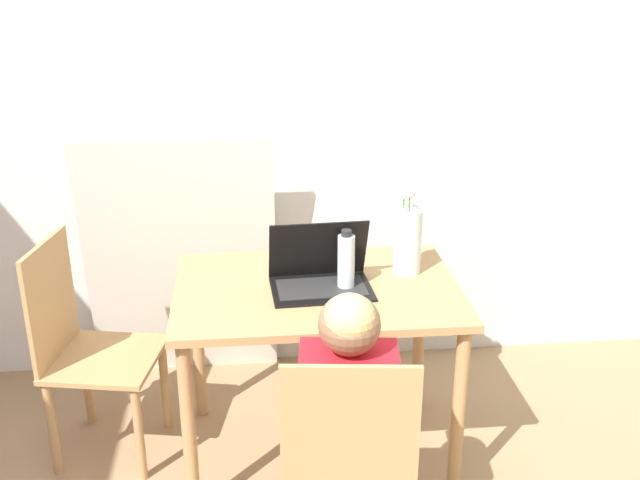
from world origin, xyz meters
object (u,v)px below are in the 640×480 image
object	(u,v)px
flower_vase	(408,239)
person_seated	(348,399)
chair_occupied	(348,474)
water_bottle	(346,262)
chair_spare	(87,349)
laptop	(320,272)

from	to	relation	value
flower_vase	person_seated	bearing A→B (deg)	-114.83
chair_occupied	water_bottle	size ratio (longest dim) A/B	3.86
person_seated	flower_vase	size ratio (longest dim) A/B	2.86
chair_occupied	person_seated	xyz separation A→B (m)	(0.01, 0.12, 0.18)
chair_spare	laptop	distance (m)	0.97
person_seated	flower_vase	world-z (taller)	flower_vase
chair_occupied	water_bottle	bearing A→B (deg)	-90.21
person_seated	laptop	size ratio (longest dim) A/B	2.69
chair_occupied	chair_spare	distance (m)	1.24
flower_vase	water_bottle	bearing A→B (deg)	-153.43
chair_spare	flower_vase	bearing A→B (deg)	-79.35
chair_occupied	water_bottle	distance (m)	0.80
chair_spare	laptop	world-z (taller)	laptop
chair_occupied	person_seated	distance (m)	0.22
person_seated	laptop	xyz separation A→B (m)	(-0.02, 0.60, 0.16)
laptop	water_bottle	distance (m)	0.11
chair_occupied	laptop	distance (m)	0.80
chair_occupied	person_seated	size ratio (longest dim) A/B	0.88
water_bottle	chair_occupied	bearing A→B (deg)	-96.83
flower_vase	water_bottle	distance (m)	0.29
chair_occupied	chair_spare	bearing A→B (deg)	-35.86
chair_spare	water_bottle	xyz separation A→B (m)	(1.00, -0.14, 0.39)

